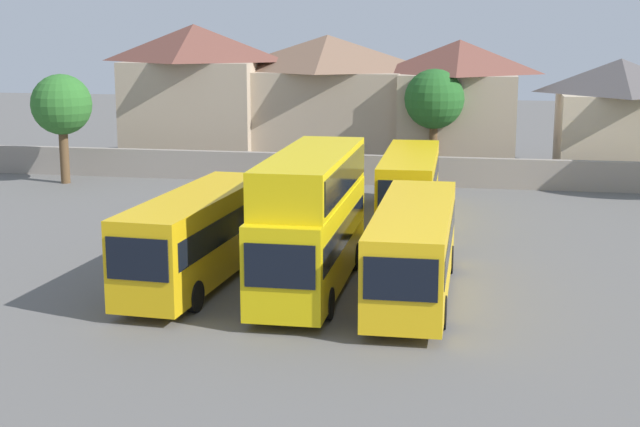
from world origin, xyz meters
name	(u,v)px	position (x,y,z in m)	size (l,w,h in m)	color
ground	(369,201)	(0.00, 18.00, 0.00)	(140.00, 140.00, 0.00)	#605E5B
depot_boundary_wall	(381,170)	(0.00, 23.24, 0.90)	(56.00, 0.50, 1.80)	gray
bus_1	(198,233)	(-4.15, 0.20, 1.98)	(3.09, 10.60, 3.47)	gold
bus_2	(311,214)	(0.19, 0.22, 2.87)	(2.72, 10.36, 5.11)	yellow
bus_3	(414,246)	(3.96, 0.10, 1.90)	(2.76, 11.18, 3.31)	yellow
bus_4	(311,181)	(-2.29, 12.88, 1.92)	(2.94, 11.59, 3.35)	yellow
bus_5	(410,182)	(2.62, 13.53, 1.91)	(2.89, 10.92, 3.34)	yellow
house_terrace_left	(195,94)	(-13.68, 29.30, 4.90)	(9.52, 6.53, 9.61)	tan
house_terrace_centre	(327,100)	(-4.56, 30.26, 4.54)	(10.87, 6.73, 8.90)	tan
house_terrace_right	(458,105)	(4.33, 29.57, 4.39)	(7.84, 7.08, 8.62)	tan
house_terrace_far_right	(618,116)	(14.50, 29.51, 3.82)	(7.80, 8.05, 7.49)	#C6B293
tree_left_of_lot	(62,106)	(-19.19, 20.24, 4.78)	(3.68, 3.68, 6.68)	brown
tree_right_of_lot	(434,100)	(2.99, 25.74, 5.01)	(3.72, 3.72, 6.93)	brown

